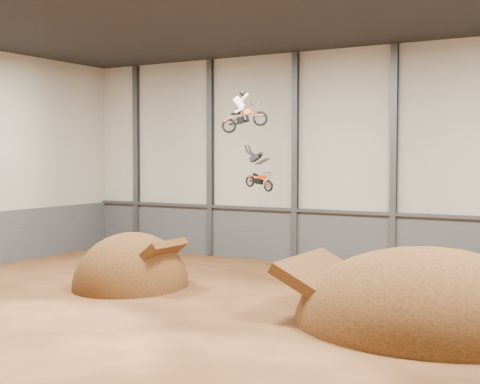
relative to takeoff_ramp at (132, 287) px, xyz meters
The scene contains 13 objects.
floor 8.08m from the takeoff_ramp, 20.76° to the right, with size 40.00×40.00×0.00m, color #4C2914.
back_wall 15.92m from the takeoff_ramp, 58.09° to the left, with size 40.00×0.10×14.00m, color beige.
ceiling 16.17m from the takeoff_ramp, 20.76° to the right, with size 40.00×40.00×0.00m, color black.
lower_band_back 14.32m from the takeoff_ramp, 57.88° to the left, with size 39.80×0.18×3.50m, color #4D4F54.
steel_rail 14.52m from the takeoff_ramp, 57.55° to the left, with size 39.80×0.35×0.20m, color #47494F.
steel_column_0 16.57m from the takeoff_ramp, 127.35° to the left, with size 0.40×0.36×13.90m, color #47494F.
steel_column_1 14.05m from the takeoff_ramp, 101.57° to the left, with size 0.40×0.36×13.90m, color #47494F.
steel_column_2 14.47m from the takeoff_ramp, 70.51° to the left, with size 0.40×0.36×13.90m, color #47494F.
steel_column_3 17.61m from the takeoff_ramp, 47.62° to the left, with size 0.40×0.36×13.90m, color #47494F.
takeoff_ramp is the anchor object (origin of this frame).
landing_ramp 16.22m from the takeoff_ramp, ahead, with size 11.43×10.11×6.59m, color #3C210F.
fmx_rider_a 11.56m from the takeoff_ramp, 14.02° to the left, with size 2.39×0.91×2.16m, color #CD5117, non-canonical shape.
fmx_rider_b 9.53m from the takeoff_ramp, 19.86° to the left, with size 2.54×0.73×2.18m, color red, non-canonical shape.
Camera 1 is at (15.51, -25.52, 7.06)m, focal length 50.00 mm.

